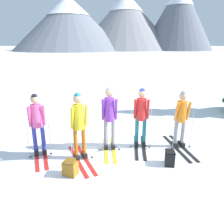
# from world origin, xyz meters

# --- Properties ---
(ground_plane) EXTENTS (400.00, 400.00, 0.00)m
(ground_plane) POSITION_xyz_m (0.00, 0.00, 0.00)
(ground_plane) COLOR white
(skier_in_pink) EXTENTS (0.91, 1.62, 1.74)m
(skier_in_pink) POSITION_xyz_m (-1.94, -0.21, 0.99)
(skier_in_pink) COLOR red
(skier_in_pink) RESTS_ON ground
(skier_in_yellow) EXTENTS (1.05, 1.70, 1.83)m
(skier_in_yellow) POSITION_xyz_m (-0.78, -0.38, 1.04)
(skier_in_yellow) COLOR red
(skier_in_yellow) RESTS_ON ground
(skier_in_purple) EXTENTS (0.61, 1.59, 1.86)m
(skier_in_purple) POSITION_xyz_m (-0.02, 0.22, 1.07)
(skier_in_purple) COLOR yellow
(skier_in_purple) RESTS_ON ground
(skier_in_red) EXTENTS (0.61, 1.61, 1.79)m
(skier_in_red) POSITION_xyz_m (0.90, 0.43, 0.99)
(skier_in_red) COLOR black
(skier_in_red) RESTS_ON ground
(skier_in_orange) EXTENTS (0.69, 1.77, 1.71)m
(skier_in_orange) POSITION_xyz_m (2.05, 0.43, 0.94)
(skier_in_orange) COLOR black
(skier_in_orange) RESTS_ON ground
(backpack_on_snow_front) EXTENTS (0.38, 0.33, 0.38)m
(backpack_on_snow_front) POSITION_xyz_m (-0.86, -1.17, 0.19)
(backpack_on_snow_front) COLOR #99661E
(backpack_on_snow_front) RESTS_ON ground
(backpack_on_snow_beside) EXTENTS (0.29, 0.35, 0.38)m
(backpack_on_snow_beside) POSITION_xyz_m (1.58, -0.59, 0.19)
(backpack_on_snow_beside) COLOR black
(backpack_on_snow_beside) RESTS_ON ground
(mountain_ridge_distant) EXTENTS (79.05, 52.15, 26.02)m
(mountain_ridge_distant) POSITION_xyz_m (-2.66, 88.65, 11.46)
(mountain_ridge_distant) COLOR slate
(mountain_ridge_distant) RESTS_ON ground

